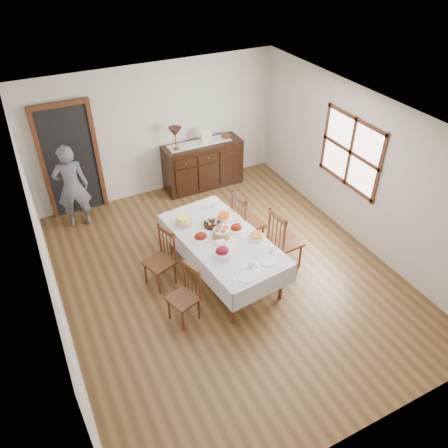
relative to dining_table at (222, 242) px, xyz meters
name	(u,v)px	position (x,y,z in m)	size (l,w,h in m)	color
ground	(227,274)	(0.06, -0.04, -0.66)	(6.00, 6.00, 0.00)	brown
room_shell	(205,177)	(-0.09, 0.38, 0.98)	(5.02, 6.02, 2.65)	silver
dining_table	(222,242)	(0.00, 0.00, 0.00)	(1.36, 2.30, 0.75)	silver
chair_left_near	(186,294)	(-0.86, -0.58, -0.20)	(0.47, 0.47, 0.90)	#4F2917
chair_left_far	(162,258)	(-0.91, 0.26, -0.17)	(0.51, 0.51, 0.97)	#4F2917
chair_right_near	(283,240)	(0.95, -0.25, -0.11)	(0.48, 0.48, 1.08)	#4F2917
chair_right_far	(246,221)	(0.67, 0.46, -0.11)	(0.49, 0.49, 1.09)	#4F2917
sideboard	(203,165)	(0.88, 2.68, -0.17)	(1.62, 0.59, 0.97)	black
person	(71,184)	(-1.77, 2.44, 0.20)	(0.54, 0.34, 1.72)	#535661
bread_basket	(221,232)	(0.00, 0.04, 0.17)	(0.28, 0.28, 0.19)	olive
egg_basket	(212,224)	(-0.01, 0.35, 0.12)	(0.27, 0.27, 0.11)	black
ham_platter_a	(201,237)	(-0.30, 0.14, 0.12)	(0.32, 0.32, 0.11)	white
ham_platter_b	(236,228)	(0.29, 0.10, 0.12)	(0.29, 0.29, 0.11)	white
beet_bowl	(222,253)	(-0.20, -0.39, 0.16)	(0.26, 0.26, 0.17)	white
carrot_bowl	(224,217)	(0.24, 0.43, 0.13)	(0.21, 0.21, 0.09)	white
pineapple_bowl	(184,221)	(-0.39, 0.59, 0.15)	(0.26, 0.26, 0.13)	#CBAB8D
casserole_dish	(257,236)	(0.46, -0.24, 0.12)	(0.25, 0.25, 0.07)	white
butter_dish	(220,243)	(-0.11, -0.14, 0.13)	(0.15, 0.11, 0.07)	white
setting_left	(248,272)	(-0.04, -0.87, 0.11)	(0.43, 0.31, 0.10)	white
setting_right	(269,257)	(0.39, -0.72, 0.11)	(0.43, 0.31, 0.10)	white
glass_far_a	(188,219)	(-0.30, 0.61, 0.14)	(0.07, 0.07, 0.10)	white
glass_far_b	(214,204)	(0.26, 0.82, 0.14)	(0.06, 0.06, 0.10)	white
runner	(199,143)	(0.84, 2.71, 0.32)	(1.30, 0.35, 0.01)	silver
table_lamp	(175,133)	(0.31, 2.65, 0.67)	(0.26, 0.26, 0.46)	brown
picture_frame	(207,137)	(0.97, 2.65, 0.45)	(0.22, 0.08, 0.28)	beige
deco_bowl	(226,136)	(1.44, 2.71, 0.34)	(0.20, 0.20, 0.06)	#4F2917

